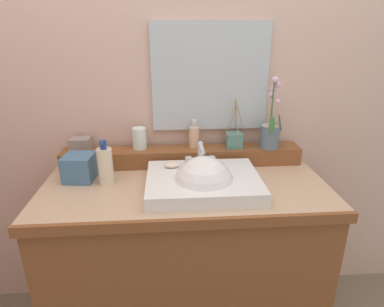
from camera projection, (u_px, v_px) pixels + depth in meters
The scene contains 13 objects.
wall_back at pixel (180, 72), 1.68m from camera, with size 3.23×0.20×2.61m, color beige.
vanity_cabinet at pixel (186, 261), 1.61m from camera, with size 1.28×0.61×0.87m.
back_ledge at pixel (183, 156), 1.65m from camera, with size 1.20×0.12×0.09m, color brown.
sink_basin at pixel (203, 185), 1.40m from camera, with size 0.49×0.38×0.29m.
soap_bar at pixel (172, 165), 1.48m from camera, with size 0.07×0.04×0.02m, color beige.
potted_plant at pixel (270, 131), 1.62m from camera, with size 0.11×0.11×0.36m.
soap_dispenser at pixel (194, 136), 1.64m from camera, with size 0.05×0.05×0.14m.
tumbler_cup at pixel (139, 138), 1.62m from camera, with size 0.07×0.07×0.11m, color white.
reed_diffuser at pixel (234, 140), 1.64m from camera, with size 0.11×0.11×0.25m.
trinket_box at pixel (81, 144), 1.61m from camera, with size 0.10×0.08×0.06m, color gray.
lotion_bottle at pixel (105, 165), 1.43m from camera, with size 0.07×0.07×0.20m.
tissue_box at pixel (79, 168), 1.48m from camera, with size 0.13×0.13×0.12m, color #456D91.
mirror at pixel (210, 78), 1.59m from camera, with size 0.58×0.02×0.52m, color silver.
Camera 1 is at (-0.07, -1.31, 1.52)m, focal length 30.32 mm.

